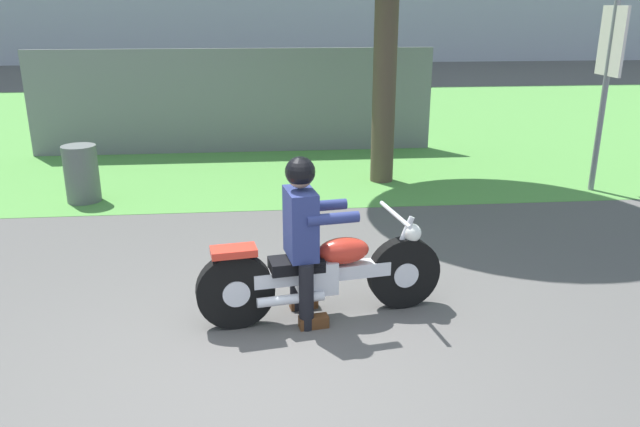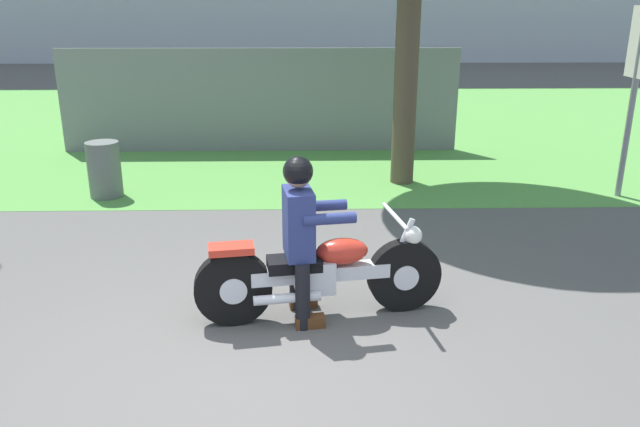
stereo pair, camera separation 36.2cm
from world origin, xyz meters
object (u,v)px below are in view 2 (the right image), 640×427
at_px(motorcycle_lead, 321,274).
at_px(trash_can, 104,170).
at_px(rider_lead, 301,227).
at_px(sign_banner, 638,68).

distance_m(motorcycle_lead, trash_can, 4.55).
height_order(motorcycle_lead, rider_lead, rider_lead).
bearing_deg(motorcycle_lead, trash_can, 120.03).
bearing_deg(rider_lead, sign_banner, 29.22).
bearing_deg(sign_banner, rider_lead, -141.82).
bearing_deg(trash_can, rider_lead, -52.86).
distance_m(trash_can, sign_banner, 7.18).
xyz_separation_m(motorcycle_lead, trash_can, (-2.86, 3.54, -0.01)).
distance_m(rider_lead, sign_banner, 5.61).
bearing_deg(trash_can, sign_banner, -1.12).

